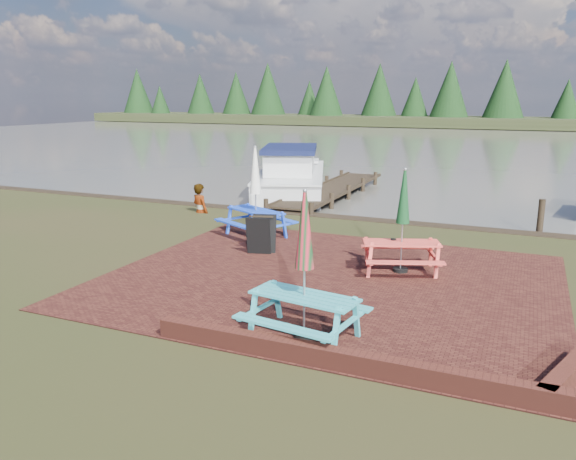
# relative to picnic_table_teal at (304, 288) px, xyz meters

# --- Properties ---
(ground) EXTENTS (120.00, 120.00, 0.00)m
(ground) POSITION_rel_picnic_table_teal_xyz_m (-0.56, 1.81, -0.82)
(ground) COLOR black
(ground) RESTS_ON ground
(paving) EXTENTS (9.00, 7.50, 0.02)m
(paving) POSITION_rel_picnic_table_teal_xyz_m (-0.56, 2.81, -0.81)
(paving) COLOR black
(paving) RESTS_ON ground
(brick_wall) EXTENTS (6.21, 1.79, 0.30)m
(brick_wall) POSITION_rel_picnic_table_teal_xyz_m (1.58, -0.60, -0.67)
(brick_wall) COLOR #4C1E16
(brick_wall) RESTS_ON ground
(water) EXTENTS (120.00, 60.00, 0.02)m
(water) POSITION_rel_picnic_table_teal_xyz_m (-0.56, 38.81, -0.82)
(water) COLOR #47453C
(water) RESTS_ON ground
(far_treeline) EXTENTS (120.00, 10.00, 8.10)m
(far_treeline) POSITION_rel_picnic_table_teal_xyz_m (-0.56, 67.81, 2.46)
(far_treeline) COLOR black
(far_treeline) RESTS_ON ground
(picnic_table_teal) EXTENTS (1.89, 1.73, 2.34)m
(picnic_table_teal) POSITION_rel_picnic_table_teal_xyz_m (0.00, 0.00, 0.00)
(picnic_table_teal) COLOR teal
(picnic_table_teal) RESTS_ON ground
(picnic_table_red) EXTENTS (2.00, 1.89, 2.23)m
(picnic_table_red) POSITION_rel_picnic_table_teal_xyz_m (0.66, 3.94, -0.04)
(picnic_table_red) COLOR #E14539
(picnic_table_red) RESTS_ON ground
(picnic_table_blue) EXTENTS (2.25, 2.16, 2.41)m
(picnic_table_blue) POSITION_rel_picnic_table_teal_xyz_m (-3.60, 5.55, 0.03)
(picnic_table_blue) COLOR blue
(picnic_table_blue) RESTS_ON ground
(chalkboard) EXTENTS (0.61, 0.68, 0.93)m
(chalkboard) POSITION_rel_picnic_table_teal_xyz_m (-2.72, 4.07, -0.34)
(chalkboard) COLOR black
(chalkboard) RESTS_ON ground
(jetty) EXTENTS (1.76, 9.08, 1.00)m
(jetty) POSITION_rel_picnic_table_teal_xyz_m (-4.06, 13.09, -0.70)
(jetty) COLOR black
(jetty) RESTS_ON ground
(boat_jetty) EXTENTS (4.90, 7.90, 2.17)m
(boat_jetty) POSITION_rel_picnic_table_teal_xyz_m (-5.85, 13.27, -0.37)
(boat_jetty) COLOR silver
(boat_jetty) RESTS_ON ground
(person) EXTENTS (0.80, 0.69, 1.86)m
(person) POSITION_rel_picnic_table_teal_xyz_m (-6.72, 7.73, 0.11)
(person) COLOR gray
(person) RESTS_ON ground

